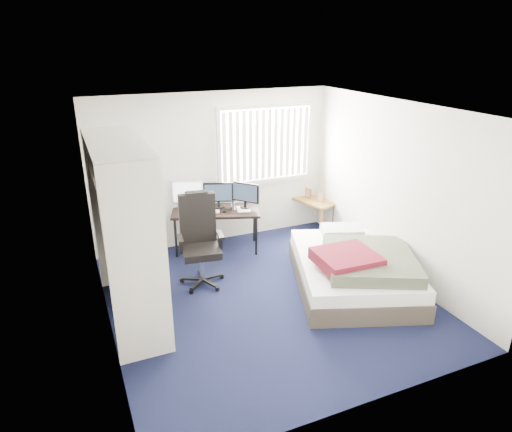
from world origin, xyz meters
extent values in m
plane|color=black|center=(0.00, 0.00, 0.00)|extent=(4.20, 4.20, 0.00)
plane|color=silver|center=(0.00, 2.10, 1.25)|extent=(4.00, 0.00, 4.00)
plane|color=silver|center=(0.00, -2.10, 1.25)|extent=(4.00, 0.00, 4.00)
plane|color=silver|center=(-2.00, 0.00, 1.25)|extent=(0.00, 4.20, 4.20)
plane|color=silver|center=(2.00, 0.00, 1.25)|extent=(0.00, 4.20, 4.20)
plane|color=white|center=(0.00, 0.00, 2.50)|extent=(4.20, 4.20, 0.00)
cube|color=white|center=(0.90, 2.08, 1.60)|extent=(1.60, 0.02, 1.20)
cube|color=beige|center=(0.90, 2.05, 2.23)|extent=(1.72, 0.06, 0.06)
cube|color=beige|center=(0.90, 2.05, 0.97)|extent=(1.72, 0.06, 0.06)
cube|color=white|center=(0.90, 2.02, 1.60)|extent=(1.60, 0.04, 1.16)
cube|color=beige|center=(-1.70, -0.60, 1.10)|extent=(0.60, 0.04, 2.20)
cube|color=beige|center=(-1.70, 1.20, 1.10)|extent=(0.60, 0.04, 2.20)
cube|color=beige|center=(-1.70, 0.30, 2.20)|extent=(0.60, 1.80, 0.04)
cube|color=beige|center=(-1.70, 0.30, 1.82)|extent=(0.56, 1.74, 0.03)
cylinder|color=silver|center=(-1.70, 0.30, 1.70)|extent=(0.03, 1.72, 0.03)
cube|color=#26262B|center=(-1.70, 0.20, 1.25)|extent=(0.38, 1.10, 0.90)
cube|color=beige|center=(-1.38, 0.75, 1.10)|extent=(0.03, 0.90, 2.20)
cube|color=white|center=(-1.70, -0.15, 1.96)|extent=(0.38, 0.30, 0.24)
cube|color=gray|center=(-1.70, 0.35, 1.95)|extent=(0.34, 0.28, 0.22)
cube|color=black|center=(-0.11, 1.73, 0.67)|extent=(1.53, 1.08, 0.04)
cylinder|color=black|center=(-0.80, 1.69, 0.32)|extent=(0.04, 0.04, 0.65)
cylinder|color=black|center=(-0.63, 2.19, 0.32)|extent=(0.04, 0.04, 0.65)
cylinder|color=black|center=(0.40, 1.27, 0.32)|extent=(0.04, 0.04, 0.65)
cylinder|color=black|center=(0.57, 1.77, 0.32)|extent=(0.04, 0.04, 0.65)
cube|color=white|center=(-0.50, 1.98, 0.97)|extent=(0.48, 0.20, 0.36)
cube|color=white|center=(-0.50, 1.98, 0.97)|extent=(0.43, 0.16, 0.31)
cube|color=black|center=(-0.03, 1.82, 0.95)|extent=(0.46, 0.19, 0.32)
cube|color=#1E2838|center=(-0.03, 1.82, 0.95)|extent=(0.41, 0.15, 0.27)
cube|color=black|center=(0.36, 1.64, 0.95)|extent=(0.46, 0.19, 0.32)
cube|color=#1E2838|center=(0.36, 1.64, 0.95)|extent=(0.41, 0.15, 0.27)
cube|color=white|center=(-0.28, 1.69, 0.69)|extent=(0.42, 0.27, 0.02)
cube|color=black|center=(-0.01, 1.60, 0.70)|extent=(0.09, 0.11, 0.02)
cylinder|color=silver|center=(0.13, 1.59, 0.77)|extent=(0.08, 0.08, 0.16)
cube|color=white|center=(-0.11, 1.73, 0.69)|extent=(0.38, 0.36, 0.00)
cube|color=black|center=(-0.67, 0.72, 0.06)|extent=(0.69, 0.69, 0.12)
cylinder|color=silver|center=(-0.67, 0.72, 0.27)|extent=(0.06, 0.06, 0.41)
cube|color=black|center=(-0.67, 0.72, 0.51)|extent=(0.58, 0.58, 0.10)
cube|color=black|center=(-0.64, 0.95, 0.91)|extent=(0.52, 0.17, 0.71)
cube|color=black|center=(-0.64, 0.95, 1.22)|extent=(0.32, 0.16, 0.16)
cube|color=black|center=(-0.95, 0.76, 0.72)|extent=(0.11, 0.29, 0.04)
cube|color=black|center=(-0.40, 0.68, 0.72)|extent=(0.11, 0.29, 0.04)
cube|color=white|center=(-0.35, 1.85, 0.22)|extent=(0.30, 0.24, 0.03)
cylinder|color=white|center=(-0.46, 1.78, 0.11)|extent=(0.04, 0.04, 0.21)
cylinder|color=white|center=(-0.45, 1.93, 0.11)|extent=(0.04, 0.04, 0.21)
cylinder|color=white|center=(-0.24, 1.77, 0.11)|extent=(0.04, 0.04, 0.21)
cylinder|color=white|center=(-0.24, 1.92, 0.11)|extent=(0.04, 0.04, 0.21)
cube|color=brown|center=(1.75, 1.85, 0.54)|extent=(0.63, 0.90, 0.04)
cube|color=brown|center=(1.70, 1.45, 0.26)|extent=(0.05, 0.05, 0.52)
cube|color=brown|center=(1.48, 2.15, 0.26)|extent=(0.05, 0.05, 0.52)
cube|color=brown|center=(2.02, 1.55, 0.26)|extent=(0.05, 0.05, 0.52)
cube|color=brown|center=(1.80, 2.25, 0.26)|extent=(0.05, 0.05, 0.52)
cube|color=brown|center=(1.80, 1.67, 0.65)|extent=(0.06, 0.14, 0.18)
cube|color=brown|center=(1.71, 1.97, 0.65)|extent=(0.06, 0.14, 0.18)
cube|color=#3E352D|center=(1.25, -0.15, 0.13)|extent=(2.13, 2.43, 0.26)
cube|color=white|center=(1.25, -0.15, 0.35)|extent=(2.08, 2.38, 0.18)
cube|color=beige|center=(1.50, 0.54, 0.51)|extent=(0.70, 0.58, 0.14)
cube|color=#3B4030|center=(1.30, -0.44, 0.51)|extent=(1.58, 1.64, 0.18)
cube|color=#550E12|center=(0.94, -0.41, 0.59)|extent=(0.78, 0.73, 0.16)
cube|color=tan|center=(-1.65, -0.22, 0.14)|extent=(0.45, 0.39, 0.28)
camera|label=1|loc=(-2.23, -4.82, 3.26)|focal=32.00mm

